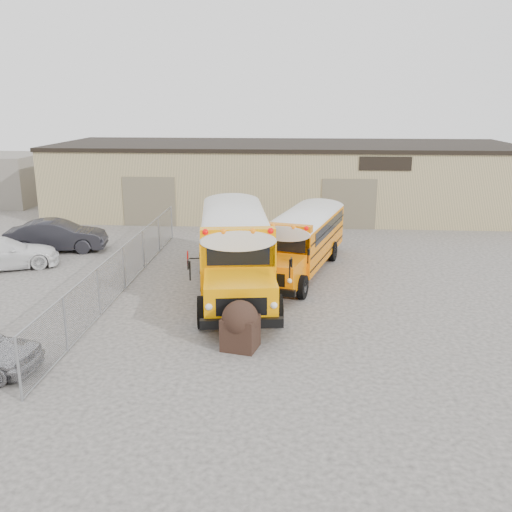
# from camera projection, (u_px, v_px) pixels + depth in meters

# --- Properties ---
(ground) EXTENTS (120.00, 120.00, 0.00)m
(ground) POSITION_uv_depth(u_px,v_px,m) (268.00, 321.00, 19.96)
(ground) COLOR #423F3C
(ground) RESTS_ON ground
(warehouse) EXTENTS (30.20, 10.20, 4.67)m
(warehouse) POSITION_uv_depth(u_px,v_px,m) (284.00, 178.00, 38.56)
(warehouse) COLOR tan
(warehouse) RESTS_ON ground
(chainlink_fence) EXTENTS (0.07, 18.07, 1.81)m
(chainlink_fence) POSITION_uv_depth(u_px,v_px,m) (124.00, 268.00, 23.03)
(chainlink_fence) COLOR gray
(chainlink_fence) RESTS_ON ground
(school_bus_left) EXTENTS (4.16, 11.18, 3.19)m
(school_bus_left) POSITION_uv_depth(u_px,v_px,m) (231.00, 212.00, 29.64)
(school_bus_left) COLOR #FF9A00
(school_bus_left) RESTS_ON ground
(school_bus_right) EXTENTS (4.53, 9.46, 2.69)m
(school_bus_right) POSITION_uv_depth(u_px,v_px,m) (328.00, 214.00, 30.64)
(school_bus_right) COLOR orange
(school_bus_right) RESTS_ON ground
(tarp_bundle) EXTENTS (1.23, 1.15, 1.56)m
(tarp_bundle) POSITION_uv_depth(u_px,v_px,m) (240.00, 324.00, 17.53)
(tarp_bundle) COLOR black
(tarp_bundle) RESTS_ON ground
(car_white) EXTENTS (5.35, 3.96, 1.44)m
(car_white) POSITION_uv_depth(u_px,v_px,m) (1.00, 253.00, 25.93)
(car_white) COLOR white
(car_white) RESTS_ON ground
(car_dark) EXTENTS (5.08, 2.51, 1.60)m
(car_dark) POSITION_uv_depth(u_px,v_px,m) (57.00, 236.00, 28.91)
(car_dark) COLOR black
(car_dark) RESTS_ON ground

